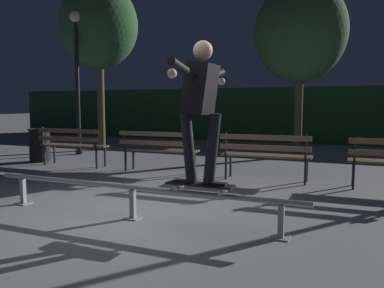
# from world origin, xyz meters

# --- Properties ---
(ground_plane) EXTENTS (90.00, 90.00, 0.00)m
(ground_plane) POSITION_xyz_m (0.00, 0.00, 0.00)
(ground_plane) COLOR gray
(hedge_backdrop) EXTENTS (24.00, 1.20, 2.00)m
(hedge_backdrop) POSITION_xyz_m (0.00, 10.58, 1.00)
(hedge_backdrop) COLOR #234C28
(hedge_backdrop) RESTS_ON ground
(grind_rail) EXTENTS (4.17, 0.18, 0.41)m
(grind_rail) POSITION_xyz_m (-0.00, -0.08, 0.32)
(grind_rail) COLOR #9E9EA3
(grind_rail) RESTS_ON ground
(skateboard) EXTENTS (0.79, 0.22, 0.09)m
(skateboard) POSITION_xyz_m (0.88, -0.08, 0.49)
(skateboard) COLOR black
(skateboard) RESTS_ON grind_rail
(skateboarder) EXTENTS (0.62, 1.41, 1.56)m
(skateboarder) POSITION_xyz_m (0.88, -0.08, 1.42)
(skateboarder) COLOR black
(skateboarder) RESTS_ON skateboard
(park_bench_leftmost) EXTENTS (1.61, 0.46, 0.88)m
(park_bench_leftmost) POSITION_xyz_m (-3.36, 2.80, 0.54)
(park_bench_leftmost) COLOR black
(park_bench_leftmost) RESTS_ON ground
(park_bench_left_center) EXTENTS (1.61, 0.46, 0.88)m
(park_bench_left_center) POSITION_xyz_m (-1.19, 2.80, 0.54)
(park_bench_left_center) COLOR black
(park_bench_left_center) RESTS_ON ground
(park_bench_right_center) EXTENTS (1.61, 0.46, 0.88)m
(park_bench_right_center) POSITION_xyz_m (0.98, 2.80, 0.54)
(park_bench_right_center) COLOR black
(park_bench_right_center) RESTS_ON ground
(tree_behind_benches) EXTENTS (2.36, 2.36, 4.55)m
(tree_behind_benches) POSITION_xyz_m (1.04, 6.48, 3.23)
(tree_behind_benches) COLOR brown
(tree_behind_benches) RESTS_ON ground
(tree_far_left) EXTENTS (2.29, 2.29, 4.98)m
(tree_far_left) POSITION_xyz_m (-4.68, 5.69, 3.70)
(tree_far_left) COLOR brown
(tree_far_left) RESTS_ON ground
(lamp_post_left) EXTENTS (0.32, 0.32, 3.90)m
(lamp_post_left) POSITION_xyz_m (-4.62, 4.58, 2.48)
(lamp_post_left) COLOR black
(lamp_post_left) RESTS_ON ground
(trash_can) EXTENTS (0.52, 0.52, 0.80)m
(trash_can) POSITION_xyz_m (-4.57, 3.07, 0.41)
(trash_can) COLOR black
(trash_can) RESTS_ON ground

